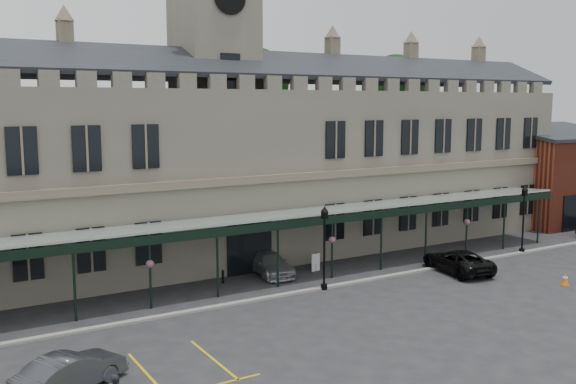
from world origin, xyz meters
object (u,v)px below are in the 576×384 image
car_left_b (71,372)px  station_building (217,169)px  sign_board (316,263)px  car_taxi (270,264)px  car_van (457,261)px  clock_tower (215,74)px  traffic_cone (565,279)px  lamp_post_mid (324,240)px  lamp_post_right (524,213)px

car_left_b → station_building: bearing=-66.0°
sign_board → car_taxi: car_taxi is taller
car_van → sign_board: bearing=-24.1°
station_building → car_taxi: (1.00, -5.91, -5.76)m
clock_tower → car_taxi: (1.00, -6.00, -12.40)m
car_left_b → car_taxi: car_left_b is taller
clock_tower → sign_board: size_ratio=21.09×
traffic_cone → car_left_b: 29.44m
lamp_post_mid → traffic_cone: bearing=-27.3°
station_building → car_taxi: size_ratio=12.25×
clock_tower → traffic_cone: clock_tower is taller
station_building → sign_board: 9.83m
clock_tower → traffic_cone: (15.41, -17.52, -12.76)m
clock_tower → lamp_post_mid: bearing=-78.7°
lamp_post_right → car_van: (-8.24, -1.49, -2.26)m
station_building → car_left_b: size_ratio=13.23×
lamp_post_mid → sign_board: size_ratio=4.33×
car_taxi → sign_board: bearing=-8.5°
clock_tower → lamp_post_mid: clock_tower is taller
sign_board → lamp_post_mid: bearing=-123.5°
car_left_b → car_taxi: size_ratio=0.93×
station_building → car_taxi: bearing=-80.4°
car_van → clock_tower: bearing=-36.3°
sign_board → car_left_b: 20.70m
traffic_cone → car_van: size_ratio=0.13×
sign_board → car_left_b: size_ratio=0.26×
station_building → lamp_post_right: station_building is taller
clock_tower → traffic_cone: bearing=-48.7°
station_building → car_van: 17.73m
lamp_post_mid → lamp_post_right: size_ratio=1.00×
lamp_post_right → car_van: lamp_post_right is taller
clock_tower → car_van: size_ratio=4.54×
station_building → lamp_post_mid: station_building is taller
clock_tower → lamp_post_mid: (2.13, -10.66, -10.10)m
station_building → sign_board: size_ratio=51.03×
car_left_b → lamp_post_right: bearing=-105.4°
car_left_b → car_van: car_van is taller
lamp_post_right → traffic_cone: 8.98m
car_left_b → car_van: 26.45m
clock_tower → car_van: 20.89m
clock_tower → car_taxi: bearing=-80.5°
sign_board → car_left_b: car_left_b is taller
sign_board → car_van: 9.37m
lamp_post_mid → car_van: (9.81, -1.23, -2.26)m
clock_tower → sign_board: bearing=-59.3°
lamp_post_mid → car_taxi: bearing=103.6°
station_building → car_left_b: station_building is taller
clock_tower → lamp_post_right: size_ratio=4.86×
car_taxi → station_building: bearing=106.4°
sign_board → station_building: bearing=114.3°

